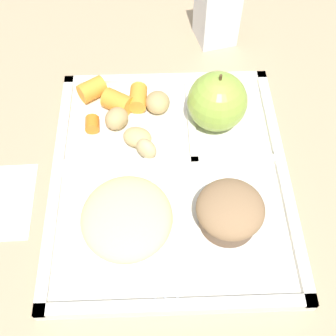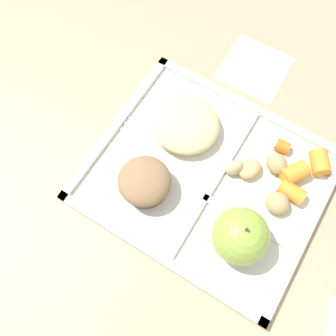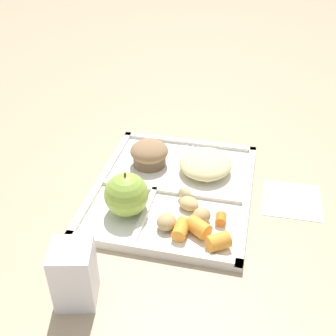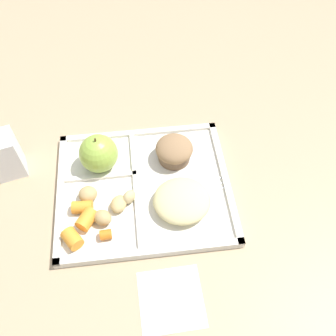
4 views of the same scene
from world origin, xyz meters
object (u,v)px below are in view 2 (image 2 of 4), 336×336
Objects in this scene: lunch_tray at (207,177)px; bran_muffin at (145,182)px; green_apple at (240,236)px; plastic_fork at (155,127)px.

lunch_tray is 0.10m from bran_muffin.
green_apple is at bearing 142.40° from lunch_tray.
green_apple reaches higher than bran_muffin.
lunch_tray is 0.11m from green_apple.
bran_muffin reaches higher than plastic_fork.
lunch_tray reaches higher than plastic_fork.
lunch_tray is 4.45× the size of bran_muffin.
bran_muffin is at bearing 42.51° from lunch_tray.
lunch_tray is at bearing 165.03° from plastic_fork.
lunch_tray is at bearing -137.49° from bran_muffin.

